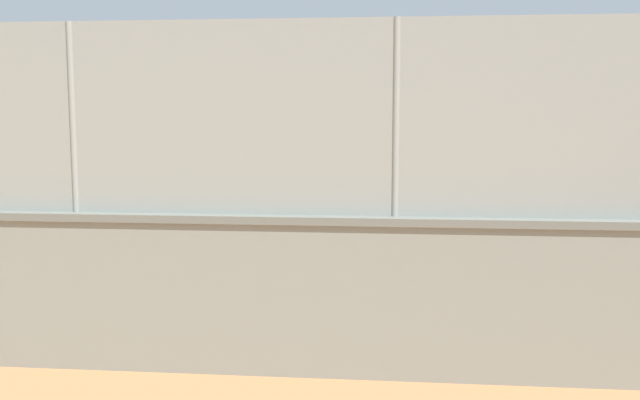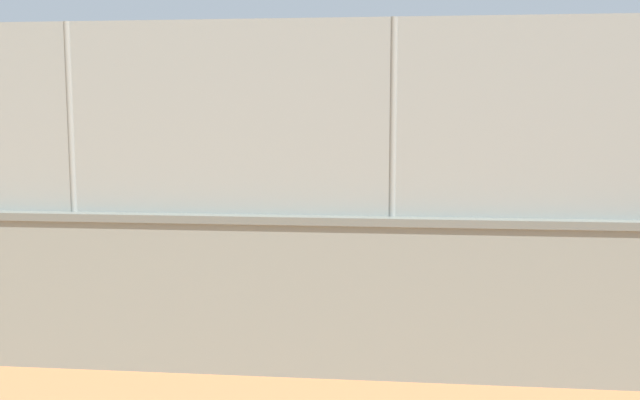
# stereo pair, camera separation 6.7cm
# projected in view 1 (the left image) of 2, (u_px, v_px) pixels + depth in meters

# --- Properties ---
(ground_plane) EXTENTS (260.00, 260.00, 0.00)m
(ground_plane) POSITION_uv_depth(u_px,v_px,m) (346.00, 218.00, 18.42)
(ground_plane) COLOR #B27247
(perimeter_wall) EXTENTS (30.29, 0.67, 1.65)m
(perimeter_wall) POSITION_uv_depth(u_px,v_px,m) (562.00, 300.00, 7.05)
(perimeter_wall) COLOR gray
(perimeter_wall) RESTS_ON ground_plane
(fence_panel_on_wall) EXTENTS (29.75, 0.35, 1.94)m
(fence_panel_on_wall) POSITION_uv_depth(u_px,v_px,m) (569.00, 118.00, 6.83)
(fence_panel_on_wall) COLOR gray
(fence_panel_on_wall) RESTS_ON perimeter_wall
(player_at_service_line) EXTENTS (0.76, 1.26, 1.62)m
(player_at_service_line) POSITION_uv_depth(u_px,v_px,m) (290.00, 192.00, 15.69)
(player_at_service_line) COLOR navy
(player_at_service_line) RESTS_ON ground_plane
(player_foreground_swinging) EXTENTS (0.77, 1.12, 1.45)m
(player_foreground_swinging) POSITION_uv_depth(u_px,v_px,m) (182.00, 182.00, 19.25)
(player_foreground_swinging) COLOR #591919
(player_foreground_swinging) RESTS_ON ground_plane
(player_baseline_waiting) EXTENTS (0.82, 1.01, 1.69)m
(player_baseline_waiting) POSITION_uv_depth(u_px,v_px,m) (425.00, 216.00, 11.68)
(player_baseline_waiting) COLOR black
(player_baseline_waiting) RESTS_ON ground_plane
(sports_ball) EXTENTS (0.22, 0.22, 0.22)m
(sports_ball) POSITION_uv_depth(u_px,v_px,m) (262.00, 248.00, 13.64)
(sports_ball) COLOR white
(sports_ball) RESTS_ON ground_plane
(courtside_bench) EXTENTS (1.60, 0.40, 0.87)m
(courtside_bench) POSITION_uv_depth(u_px,v_px,m) (19.00, 287.00, 9.15)
(courtside_bench) COLOR #4C6B4C
(courtside_bench) RESTS_ON ground_plane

